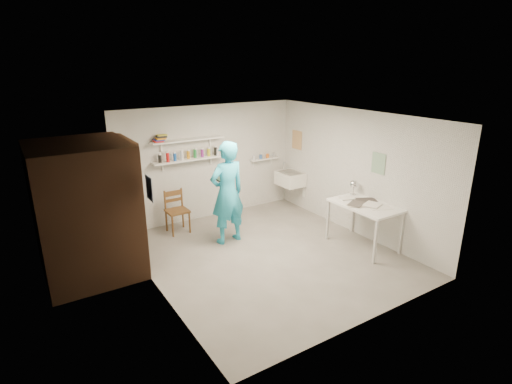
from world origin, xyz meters
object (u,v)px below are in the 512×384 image
wall_clock (222,173)px  work_table (363,226)px  man (227,193)px  belfast_sink (290,179)px  desk_lamp (354,184)px  wooden_chair (177,211)px

wall_clock → work_table: size_ratio=0.28×
man → wall_clock: man is taller
belfast_sink → work_table: 2.36m
desk_lamp → work_table: bearing=-112.4°
belfast_sink → man: man is taller
wall_clock → wooden_chair: bearing=128.3°
belfast_sink → work_table: belfast_sink is taller
wooden_chair → desk_lamp: 3.45m
wall_clock → desk_lamp: (2.14, -1.24, -0.24)m
work_table → belfast_sink: bearing=87.3°
work_table → wooden_chair: bearing=136.9°
wooden_chair → belfast_sink: bearing=-2.2°
work_table → desk_lamp: size_ratio=8.00×
wall_clock → work_table: (1.94, -1.73, -0.87)m
man → desk_lamp: bearing=149.7°
belfast_sink → work_table: size_ratio=0.49×
work_table → wall_clock: bearing=138.2°
wall_clock → wooden_chair: 1.26m
belfast_sink → wooden_chair: (-2.70, 0.09, -0.26)m
desk_lamp → man: bearing=154.7°
wall_clock → desk_lamp: 2.48m
man → wall_clock: bearing=-99.9°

